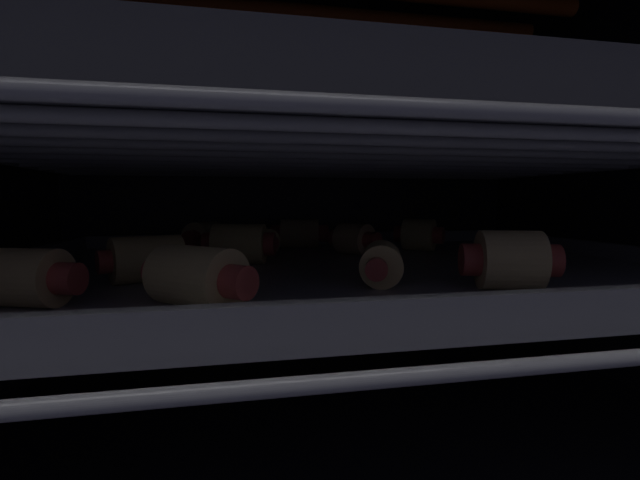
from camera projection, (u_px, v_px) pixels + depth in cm
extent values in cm
cube|color=black|center=(345.00, 423.00, 35.89)|extent=(56.37, 45.77, 1.20)
cube|color=black|center=(299.00, 193.00, 56.00)|extent=(56.37, 1.20, 35.96)
cylinder|color=#F25919|center=(321.00, 14.00, 41.59)|extent=(43.17, 1.55, 1.55)
cylinder|color=#B7B7BC|center=(622.00, 268.00, 40.05)|extent=(0.64, 42.51, 0.64)
cylinder|color=#B7B7BC|center=(487.00, 370.00, 16.03)|extent=(50.77, 0.64, 0.64)
cylinder|color=#B7B7BC|center=(437.00, 338.00, 19.80)|extent=(50.77, 0.64, 0.64)
cylinder|color=#B7B7BC|center=(403.00, 316.00, 23.57)|extent=(50.77, 0.64, 0.64)
cylinder|color=#B7B7BC|center=(379.00, 300.00, 27.34)|extent=(50.77, 0.64, 0.64)
cylinder|color=#B7B7BC|center=(360.00, 288.00, 31.11)|extent=(50.77, 0.64, 0.64)
cylinder|color=#B7B7BC|center=(345.00, 278.00, 34.88)|extent=(50.77, 0.64, 0.64)
cylinder|color=#B7B7BC|center=(334.00, 271.00, 38.64)|extent=(50.77, 0.64, 0.64)
cylinder|color=#B7B7BC|center=(324.00, 265.00, 42.41)|extent=(50.77, 0.64, 0.64)
cylinder|color=#B7B7BC|center=(316.00, 259.00, 46.18)|extent=(50.77, 0.64, 0.64)
cylinder|color=#B7B7BC|center=(309.00, 255.00, 49.95)|extent=(50.77, 0.64, 0.64)
cylinder|color=#B7B7BC|center=(303.00, 251.00, 53.72)|extent=(50.77, 0.64, 0.64)
cube|color=gray|center=(346.00, 270.00, 34.81)|extent=(47.79, 35.46, 0.74)
cube|color=gray|center=(460.00, 310.00, 17.83)|extent=(47.79, 0.80, 1.25)
cube|color=gray|center=(306.00, 238.00, 51.63)|extent=(47.79, 0.80, 1.25)
cube|color=gray|center=(3.00, 266.00, 29.94)|extent=(0.80, 35.46, 1.25)
cube|color=gray|center=(605.00, 250.00, 39.52)|extent=(0.80, 35.46, 1.25)
cylinder|color=#D9B078|center=(354.00, 239.00, 41.44)|extent=(4.01, 4.03, 2.84)
cylinder|color=#B23D38|center=(337.00, 238.00, 42.83)|extent=(1.90, 1.82, 1.50)
cylinder|color=#B23D38|center=(372.00, 240.00, 40.05)|extent=(1.90, 1.82, 1.50)
cylinder|color=#D4B67A|center=(204.00, 239.00, 40.73)|extent=(4.10, 4.04, 3.04)
cylinder|color=#B23D38|center=(192.00, 240.00, 39.07)|extent=(1.84, 1.58, 1.71)
cylinder|color=#B23D38|center=(216.00, 237.00, 42.38)|extent=(1.84, 1.58, 1.71)
cylinder|color=#DEBF80|center=(509.00, 260.00, 25.04)|extent=(4.08, 4.11, 3.29)
cylinder|color=#B23D38|center=(549.00, 261.00, 24.84)|extent=(1.49, 2.03, 1.82)
cylinder|color=#B23D38|center=(470.00, 260.00, 25.25)|extent=(1.49, 2.03, 1.82)
cylinder|color=#EABF7D|center=(300.00, 233.00, 47.58)|extent=(4.44, 3.70, 2.98)
cylinder|color=#B23D38|center=(276.00, 233.00, 47.56)|extent=(1.41, 1.95, 1.77)
cylinder|color=#B23D38|center=(324.00, 233.00, 47.59)|extent=(1.41, 1.95, 1.77)
cylinder|color=#DCBE73|center=(262.00, 241.00, 41.53)|extent=(3.28, 3.58, 2.43)
cylinder|color=#B23D38|center=(254.00, 240.00, 43.11)|extent=(1.56, 1.22, 1.37)
cylinder|color=#B23D38|center=(270.00, 243.00, 39.94)|extent=(1.56, 1.22, 1.37)
cylinder|color=tan|center=(30.00, 278.00, 20.97)|extent=(3.67, 3.58, 2.74)
cylinder|color=#B23D38|center=(68.00, 279.00, 20.68)|extent=(1.49, 1.76, 1.49)
cylinder|color=#E4C575|center=(239.00, 244.00, 35.32)|extent=(4.60, 3.99, 3.12)
cylinder|color=#B23D38|center=(270.00, 244.00, 35.23)|extent=(1.22, 1.94, 1.80)
cylinder|color=#B23D38|center=(209.00, 244.00, 35.41)|extent=(1.22, 1.94, 1.80)
cylinder|color=#E3C47C|center=(377.00, 263.00, 26.67)|extent=(3.58, 4.30, 2.47)
cylinder|color=#B23D38|center=(377.00, 269.00, 24.41)|extent=(1.45, 1.25, 1.22)
cylinder|color=#B23D38|center=(378.00, 259.00, 28.92)|extent=(1.45, 1.25, 1.22)
cylinder|color=#DBC073|center=(419.00, 235.00, 44.80)|extent=(4.21, 4.25, 3.12)
cylinder|color=#B23D38|center=(400.00, 234.00, 45.63)|extent=(1.75, 1.89, 1.67)
cylinder|color=#B23D38|center=(439.00, 235.00, 43.97)|extent=(1.75, 1.89, 1.67)
cylinder|color=#D5B56E|center=(147.00, 259.00, 27.42)|extent=(4.82, 4.21, 2.82)
cylinder|color=#B23D38|center=(104.00, 262.00, 26.03)|extent=(1.23, 1.57, 1.39)
cylinder|color=#B23D38|center=(185.00, 256.00, 28.80)|extent=(1.23, 1.57, 1.39)
cylinder|color=#D5B875|center=(197.00, 277.00, 20.83)|extent=(4.93, 4.92, 2.86)
cylinder|color=#B23D38|center=(238.00, 282.00, 19.42)|extent=(1.81, 1.82, 1.50)
cylinder|color=#B23D38|center=(161.00, 272.00, 22.23)|extent=(1.81, 1.82, 1.50)
cylinder|color=#B7B7BC|center=(628.00, 166.00, 39.27)|extent=(0.64, 42.51, 0.64)
cylinder|color=#B7B7BC|center=(495.00, 111.00, 15.25)|extent=(50.77, 0.64, 0.64)
cylinder|color=#B7B7BC|center=(442.00, 129.00, 19.02)|extent=(50.77, 0.64, 0.64)
cylinder|color=#B7B7BC|center=(406.00, 141.00, 22.79)|extent=(50.77, 0.64, 0.64)
cylinder|color=#B7B7BC|center=(380.00, 149.00, 26.56)|extent=(50.77, 0.64, 0.64)
cylinder|color=#B7B7BC|center=(361.00, 156.00, 30.32)|extent=(50.77, 0.64, 0.64)
cylinder|color=#B7B7BC|center=(346.00, 160.00, 34.09)|extent=(50.77, 0.64, 0.64)
cylinder|color=#B7B7BC|center=(334.00, 164.00, 37.86)|extent=(50.77, 0.64, 0.64)
cylinder|color=#B7B7BC|center=(324.00, 168.00, 41.63)|extent=(50.77, 0.64, 0.64)
cylinder|color=#B7B7BC|center=(316.00, 170.00, 45.40)|extent=(50.77, 0.64, 0.64)
cylinder|color=#B7B7BC|center=(309.00, 173.00, 49.16)|extent=(50.77, 0.64, 0.64)
cylinder|color=#B7B7BC|center=(303.00, 175.00, 52.93)|extent=(50.77, 0.64, 0.64)
cube|color=#4C4C51|center=(346.00, 150.00, 34.02)|extent=(47.79, 35.46, 0.96)
cube|color=#4C4C51|center=(466.00, 61.00, 17.00)|extent=(47.79, 0.80, 1.92)
cube|color=#4C4C51|center=(306.00, 154.00, 50.80)|extent=(47.79, 0.80, 1.92)
cube|color=#4C4C51|center=(611.00, 139.00, 38.69)|extent=(0.80, 35.46, 1.92)
cylinder|color=#E4B278|center=(370.00, 137.00, 39.84)|extent=(4.56, 4.16, 2.62)
cylinder|color=#B23D38|center=(351.00, 134.00, 38.22)|extent=(1.72, 1.87, 1.53)
cylinder|color=#B23D38|center=(388.00, 139.00, 41.47)|extent=(1.72, 1.87, 1.53)
cylinder|color=#D3C370|center=(440.00, 127.00, 36.50)|extent=(3.90, 4.40, 3.34)
cylinder|color=#B23D38|center=(431.00, 131.00, 38.80)|extent=(2.08, 0.98, 2.00)
cylinder|color=#B23D38|center=(449.00, 122.00, 34.21)|extent=(2.08, 0.98, 2.00)
cylinder|color=#B23D38|center=(600.00, 98.00, 25.37)|extent=(1.72, 1.59, 1.46)
cylinder|color=#E5BE73|center=(126.00, 75.00, 19.90)|extent=(3.10, 3.93, 2.44)
cylinder|color=#B23D38|center=(126.00, 87.00, 21.93)|extent=(1.53, 1.19, 1.37)
cylinder|color=#B23D38|center=(127.00, 61.00, 17.88)|extent=(1.53, 1.19, 1.37)
cylinder|color=#D9C286|center=(346.00, 147.00, 48.45)|extent=(4.33, 3.53, 2.96)
cylinder|color=#B23D38|center=(324.00, 146.00, 48.33)|extent=(1.02, 1.64, 1.53)
cylinder|color=#B23D38|center=(368.00, 147.00, 48.57)|extent=(1.02, 1.64, 1.53)
cylinder|color=#DAB970|center=(255.00, 103.00, 25.69)|extent=(3.10, 3.39, 2.49)
cylinder|color=#B23D38|center=(265.00, 96.00, 24.06)|extent=(1.51, 1.04, 1.38)
cylinder|color=#B23D38|center=(246.00, 109.00, 27.33)|extent=(1.51, 1.04, 1.38)
cylinder|color=#E7C17F|center=(397.00, 147.00, 48.60)|extent=(4.96, 4.74, 2.91)
cylinder|color=#B23D38|center=(409.00, 149.00, 50.38)|extent=(1.54, 1.72, 1.63)
cylinder|color=#B23D38|center=(385.00, 145.00, 46.83)|extent=(1.54, 1.72, 1.63)
cylinder|color=#D6B17D|center=(200.00, 146.00, 45.30)|extent=(2.82, 3.40, 2.42)
cylinder|color=#B23D38|center=(204.00, 148.00, 47.26)|extent=(1.36, 1.01, 1.26)
cylinder|color=#B23D38|center=(196.00, 143.00, 43.34)|extent=(1.36, 1.01, 1.26)
cylinder|color=#E3B277|center=(227.00, 138.00, 40.14)|extent=(4.37, 3.11, 2.42)
cylinder|color=#B23D38|center=(197.00, 137.00, 39.16)|extent=(1.41, 1.51, 1.32)
cylinder|color=#B23D38|center=(255.00, 140.00, 41.12)|extent=(1.41, 1.51, 1.32)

